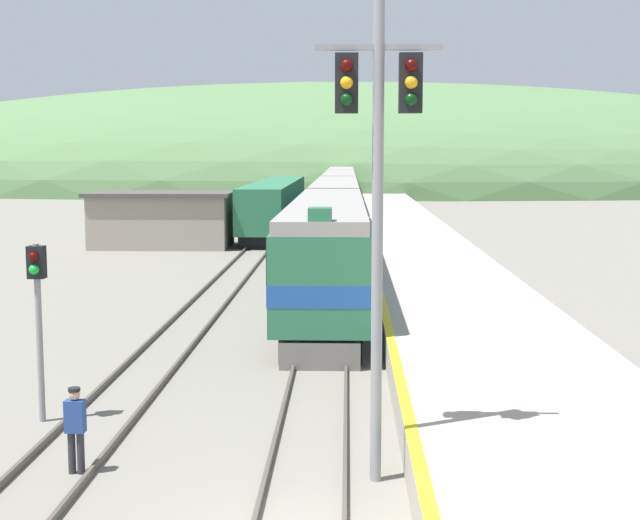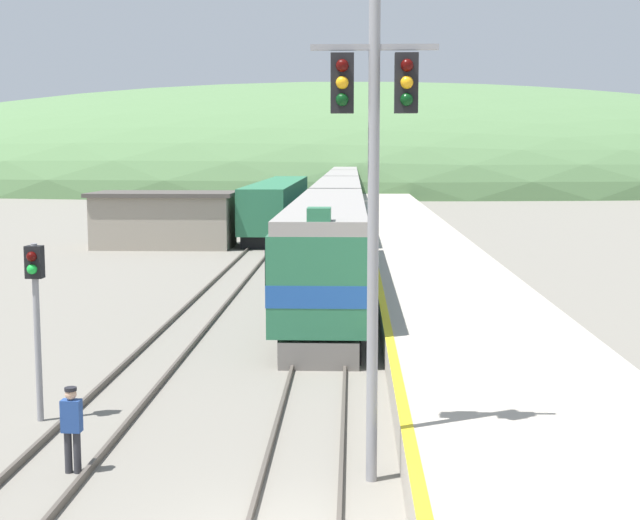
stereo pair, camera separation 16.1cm
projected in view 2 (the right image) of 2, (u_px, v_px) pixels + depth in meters
The scene contains 14 objects.
track_main at pixel (343, 214), 82.88m from camera, with size 1.52×180.00×0.16m.
track_siding at pixel (293, 214), 83.05m from camera, with size 1.52×180.00×0.16m.
platform at pixel (406, 229), 62.82m from camera, with size 5.77×140.00×0.91m.
distant_hills at pixel (347, 187), 148.84m from camera, with size 193.72×87.17×34.00m.
station_shed at pixel (165, 219), 55.21m from camera, with size 8.84×5.07×3.43m.
express_train_lead_car at pixel (329, 249), 34.20m from camera, with size 2.90×21.17×4.43m.
carriage_second at pixel (338, 210), 56.49m from camera, with size 2.89×21.54×4.07m.
carriage_third at pixel (343, 193), 78.73m from camera, with size 2.89×21.54×4.07m.
carriage_fourth at pixel (345, 184), 100.96m from camera, with size 2.89×21.54×4.07m.
carriage_fifth at pixel (346, 178), 123.20m from camera, with size 2.89×21.54×4.07m.
siding_train at pixel (279, 205), 67.25m from camera, with size 2.90×28.24×3.67m.
signal_mast_main at pixel (374, 168), 15.48m from camera, with size 2.20×0.42×8.62m.
signal_post_siding at pixel (35, 295), 19.40m from camera, with size 0.36×0.42×3.96m.
track_worker at pixel (72, 425), 16.46m from camera, with size 0.37×0.24×1.63m.
Camera 2 is at (0.92, -12.80, 5.96)m, focal length 50.00 mm.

